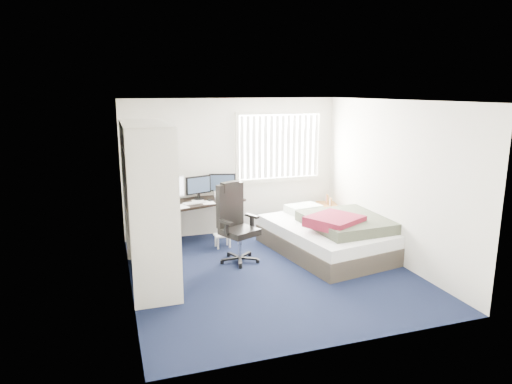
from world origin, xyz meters
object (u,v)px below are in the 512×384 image
at_px(desk, 199,199).
at_px(nightstand, 328,208).
at_px(office_chair, 236,231).
at_px(bed, 332,234).

bearing_deg(desk, nightstand, -3.19).
bearing_deg(nightstand, desk, 176.81).
relative_size(office_chair, nightstand, 1.59).
bearing_deg(nightstand, bed, -113.52).
relative_size(nightstand, bed, 0.32).
bearing_deg(office_chair, bed, -4.51).
bearing_deg(bed, desk, 148.00).
relative_size(desk, office_chair, 1.31).
distance_m(desk, office_chair, 1.21).
bearing_deg(office_chair, nightstand, 24.87).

